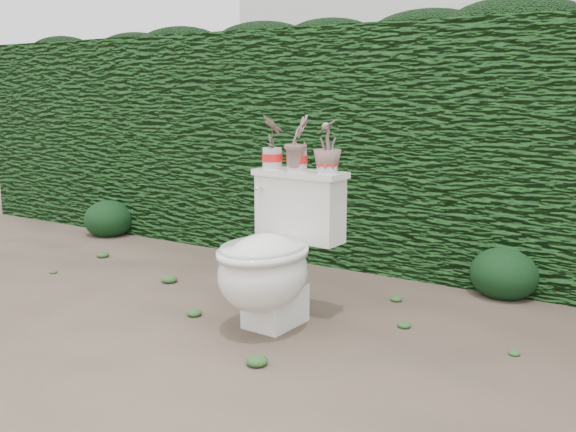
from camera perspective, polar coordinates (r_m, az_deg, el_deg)
The scene contains 9 objects.
ground at distance 3.32m, azimuth 0.10°, elevation -9.78°, with size 60.00×60.00×0.00m, color #6F5D4C.
hedge at distance 4.56m, azimuth 10.88°, elevation 6.04°, with size 8.00×1.00×1.60m, color #20531B.
toilet at distance 3.23m, azimuth -1.35°, elevation -3.79°, with size 0.51×0.70×0.78m.
potted_plant_left at distance 3.43m, azimuth -1.42°, elevation 6.50°, with size 0.14×0.10×0.27m, color #27802E.
potted_plant_center at distance 3.34m, azimuth 0.81°, elevation 6.42°, with size 0.15×0.12×0.27m, color #27802E.
potted_plant_right at distance 3.24m, azimuth 3.52°, elevation 6.10°, with size 0.14×0.14×0.26m, color #27802E.
liriope_clump_0 at distance 5.55m, azimuth -15.67°, elevation 0.02°, with size 0.40×0.40×0.32m, color #133715.
liriope_clump_1 at distance 4.60m, azimuth -1.16°, elevation -2.20°, with size 0.32×0.32×0.26m, color #133715.
liriope_clump_2 at distance 3.98m, azimuth 18.72°, elevation -4.45°, with size 0.40×0.40×0.32m, color #133715.
Camera 1 is at (1.65, -2.64, 1.18)m, focal length 40.00 mm.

